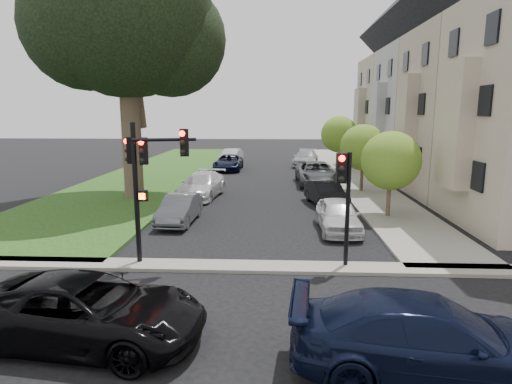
{
  "coord_description": "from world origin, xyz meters",
  "views": [
    {
      "loc": [
        0.78,
        -11.33,
        5.08
      ],
      "look_at": [
        0.0,
        5.0,
        2.0
      ],
      "focal_mm": 30.0,
      "sensor_mm": 36.0,
      "label": 1
    }
  ],
  "objects_px": {
    "car_cross_far": "(430,338)",
    "car_parked_0": "(338,215)",
    "eucalyptus": "(124,9)",
    "car_cross_near": "(86,310)",
    "car_parked_1": "(326,194)",
    "car_parked_4": "(306,158)",
    "small_tree_a": "(391,161)",
    "small_tree_c": "(339,134)",
    "car_parked_5": "(180,209)",
    "traffic_signal_main": "(146,168)",
    "car_parked_9": "(231,156)",
    "small_tree_b": "(363,148)",
    "car_parked_2": "(317,173)",
    "car_parked_8": "(229,163)",
    "traffic_signal_secondary": "(344,188)",
    "car_parked_6": "(202,185)"
  },
  "relations": [
    {
      "from": "small_tree_b",
      "to": "car_parked_1",
      "type": "bearing_deg",
      "value": -123.97
    },
    {
      "from": "traffic_signal_secondary",
      "to": "car_parked_8",
      "type": "distance_m",
      "value": 24.62
    },
    {
      "from": "traffic_signal_main",
      "to": "car_parked_1",
      "type": "relative_size",
      "value": 1.16
    },
    {
      "from": "traffic_signal_secondary",
      "to": "car_cross_far",
      "type": "xyz_separation_m",
      "value": [
        0.81,
        -5.81,
        -1.89
      ]
    },
    {
      "from": "car_parked_5",
      "to": "car_parked_6",
      "type": "bearing_deg",
      "value": 91.96
    },
    {
      "from": "small_tree_c",
      "to": "car_cross_near",
      "type": "relative_size",
      "value": 0.89
    },
    {
      "from": "traffic_signal_main",
      "to": "car_parked_4",
      "type": "height_order",
      "value": "traffic_signal_main"
    },
    {
      "from": "car_parked_2",
      "to": "car_parked_5",
      "type": "relative_size",
      "value": 1.48
    },
    {
      "from": "small_tree_c",
      "to": "car_parked_2",
      "type": "relative_size",
      "value": 0.82
    },
    {
      "from": "car_parked_8",
      "to": "car_parked_9",
      "type": "height_order",
      "value": "car_parked_9"
    },
    {
      "from": "car_parked_2",
      "to": "car_parked_6",
      "type": "xyz_separation_m",
      "value": [
        -7.3,
        -4.89,
        -0.06
      ]
    },
    {
      "from": "small_tree_b",
      "to": "small_tree_a",
      "type": "bearing_deg",
      "value": -90.0
    },
    {
      "from": "car_parked_5",
      "to": "car_parked_8",
      "type": "height_order",
      "value": "car_parked_8"
    },
    {
      "from": "traffic_signal_secondary",
      "to": "car_parked_5",
      "type": "height_order",
      "value": "traffic_signal_secondary"
    },
    {
      "from": "car_parked_1",
      "to": "car_parked_4",
      "type": "height_order",
      "value": "car_parked_4"
    },
    {
      "from": "car_parked_1",
      "to": "car_parked_9",
      "type": "xyz_separation_m",
      "value": [
        -7.18,
        18.98,
        0.05
      ]
    },
    {
      "from": "car_parked_4",
      "to": "car_cross_far",
      "type": "bearing_deg",
      "value": -80.78
    },
    {
      "from": "car_parked_1",
      "to": "traffic_signal_secondary",
      "type": "bearing_deg",
      "value": -105.03
    },
    {
      "from": "eucalyptus",
      "to": "car_cross_near",
      "type": "relative_size",
      "value": 2.91
    },
    {
      "from": "small_tree_c",
      "to": "traffic_signal_main",
      "type": "relative_size",
      "value": 1.0
    },
    {
      "from": "small_tree_a",
      "to": "car_parked_4",
      "type": "distance_m",
      "value": 20.53
    },
    {
      "from": "small_tree_c",
      "to": "car_cross_far",
      "type": "relative_size",
      "value": 0.88
    },
    {
      "from": "eucalyptus",
      "to": "car_parked_1",
      "type": "relative_size",
      "value": 3.82
    },
    {
      "from": "car_cross_far",
      "to": "car_parked_0",
      "type": "distance_m",
      "value": 10.29
    },
    {
      "from": "car_parked_0",
      "to": "car_parked_4",
      "type": "distance_m",
      "value": 22.7
    },
    {
      "from": "car_parked_4",
      "to": "car_parked_8",
      "type": "relative_size",
      "value": 1.06
    },
    {
      "from": "car_parked_4",
      "to": "car_cross_near",
      "type": "bearing_deg",
      "value": -93.4
    },
    {
      "from": "car_parked_5",
      "to": "car_parked_2",
      "type": "bearing_deg",
      "value": 58.08
    },
    {
      "from": "car_cross_far",
      "to": "car_parked_0",
      "type": "relative_size",
      "value": 1.31
    },
    {
      "from": "car_cross_far",
      "to": "small_tree_a",
      "type": "bearing_deg",
      "value": -5.32
    },
    {
      "from": "small_tree_a",
      "to": "eucalyptus",
      "type": "bearing_deg",
      "value": 162.96
    },
    {
      "from": "car_parked_5",
      "to": "car_parked_8",
      "type": "bearing_deg",
      "value": 91.09
    },
    {
      "from": "eucalyptus",
      "to": "car_parked_6",
      "type": "relative_size",
      "value": 3.04
    },
    {
      "from": "car_cross_near",
      "to": "car_parked_0",
      "type": "bearing_deg",
      "value": -29.45
    },
    {
      "from": "traffic_signal_main",
      "to": "car_parked_5",
      "type": "distance_m",
      "value": 6.08
    },
    {
      "from": "car_cross_far",
      "to": "car_parked_0",
      "type": "xyz_separation_m",
      "value": [
        -0.31,
        10.29,
        -0.08
      ]
    },
    {
      "from": "traffic_signal_main",
      "to": "car_parked_0",
      "type": "height_order",
      "value": "traffic_signal_main"
    },
    {
      "from": "car_parked_0",
      "to": "car_parked_4",
      "type": "height_order",
      "value": "car_parked_4"
    },
    {
      "from": "car_parked_1",
      "to": "car_cross_far",
      "type": "bearing_deg",
      "value": -100.76
    },
    {
      "from": "car_parked_5",
      "to": "car_parked_6",
      "type": "height_order",
      "value": "car_parked_6"
    },
    {
      "from": "small_tree_b",
      "to": "car_parked_4",
      "type": "distance_m",
      "value": 14.05
    },
    {
      "from": "car_parked_4",
      "to": "car_parked_5",
      "type": "relative_size",
      "value": 1.33
    },
    {
      "from": "small_tree_c",
      "to": "car_parked_9",
      "type": "distance_m",
      "value": 11.15
    },
    {
      "from": "small_tree_a",
      "to": "small_tree_c",
      "type": "relative_size",
      "value": 0.88
    },
    {
      "from": "car_parked_5",
      "to": "traffic_signal_main",
      "type": "bearing_deg",
      "value": -85.61
    },
    {
      "from": "car_parked_6",
      "to": "traffic_signal_secondary",
      "type": "bearing_deg",
      "value": -53.46
    },
    {
      "from": "car_parked_1",
      "to": "car_parked_2",
      "type": "height_order",
      "value": "car_parked_2"
    },
    {
      "from": "traffic_signal_secondary",
      "to": "car_parked_2",
      "type": "distance_m",
      "value": 16.53
    },
    {
      "from": "eucalyptus",
      "to": "small_tree_a",
      "type": "distance_m",
      "value": 16.56
    },
    {
      "from": "small_tree_b",
      "to": "car_parked_0",
      "type": "relative_size",
      "value": 1.05
    }
  ]
}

